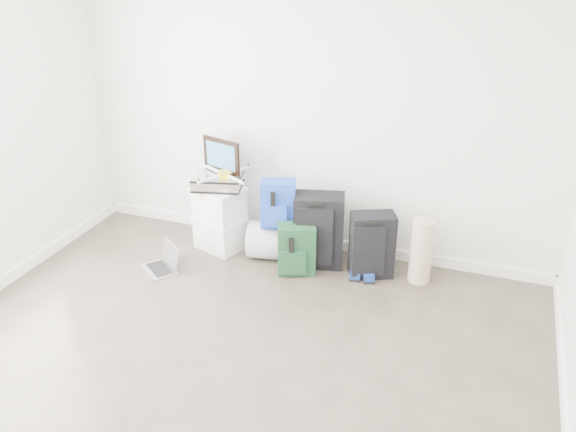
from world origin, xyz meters
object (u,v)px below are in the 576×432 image
at_px(duffel_bag, 279,241).
at_px(carry_on, 372,246).
at_px(briefcase, 218,181).
at_px(large_suitcase, 319,231).
at_px(boxes_stack, 220,218).
at_px(laptop, 164,263).

distance_m(duffel_bag, carry_on, 0.88).
xyz_separation_m(briefcase, large_suitcase, (0.98, 0.01, -0.34)).
bearing_deg(boxes_stack, large_suitcase, 19.19).
relative_size(boxes_stack, large_suitcase, 0.91).
bearing_deg(boxes_stack, laptop, -100.09).
bearing_deg(large_suitcase, boxes_stack, 166.18).
relative_size(duffel_bag, laptop, 1.41).
bearing_deg(large_suitcase, carry_on, -16.92).
bearing_deg(briefcase, duffel_bag, -14.75).
distance_m(briefcase, large_suitcase, 1.04).
bearing_deg(briefcase, boxes_stack, -14.16).
bearing_deg(laptop, carry_on, 54.33).
bearing_deg(duffel_bag, laptop, -158.73).
height_order(boxes_stack, laptop, boxes_stack).
height_order(briefcase, duffel_bag, briefcase).
bearing_deg(briefcase, laptop, -133.02).
height_order(large_suitcase, carry_on, large_suitcase).
xyz_separation_m(boxes_stack, laptop, (-0.31, -0.55, -0.26)).
relative_size(boxes_stack, briefcase, 1.43).
bearing_deg(duffel_bag, briefcase, 169.64).
xyz_separation_m(briefcase, carry_on, (1.47, -0.02, -0.39)).
xyz_separation_m(boxes_stack, carry_on, (1.47, -0.02, -0.02)).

